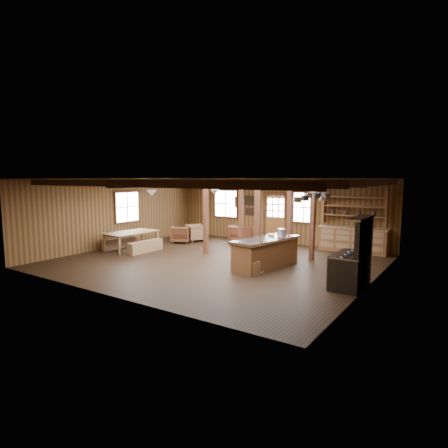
{
  "coord_description": "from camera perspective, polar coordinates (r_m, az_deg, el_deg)",
  "views": [
    {
      "loc": [
        7.2,
        -10.2,
        2.85
      ],
      "look_at": [
        0.03,
        0.41,
        1.24
      ],
      "focal_mm": 30.0,
      "sensor_mm": 36.0,
      "label": 1
    }
  ],
  "objects": [
    {
      "name": "window_back_right",
      "position": [
        15.85,
        12.12,
        2.48
      ],
      "size": [
        1.02,
        0.06,
        1.32
      ],
      "color": "white",
      "rests_on": "wall_back"
    },
    {
      "name": "kitchen_island",
      "position": [
        11.9,
        6.36,
        -4.38
      ],
      "size": [
        1.29,
        2.61,
        1.2
      ],
      "rotation": [
        0.0,
        0.0,
        -0.17
      ],
      "color": "brown",
      "rests_on": "floor"
    },
    {
      "name": "bench_wall",
      "position": [
        15.71,
        -15.64,
        -2.77
      ],
      "size": [
        0.29,
        1.54,
        0.42
      ],
      "primitive_type": "cube",
      "color": "brown",
      "rests_on": "floor"
    },
    {
      "name": "bowl",
      "position": [
        12.35,
        7.17,
        -1.64
      ],
      "size": [
        0.27,
        0.27,
        0.07
      ],
      "primitive_type": "imported",
      "rotation": [
        0.0,
        0.0,
        0.02
      ],
      "color": "silver",
      "rests_on": "kitchen_island"
    },
    {
      "name": "back_door",
      "position": [
        16.45,
        7.84,
        0.22
      ],
      "size": [
        1.02,
        0.08,
        2.15
      ],
      "color": "brown",
      "rests_on": "floor"
    },
    {
      "name": "window_left",
      "position": [
        16.25,
        -14.55,
        2.52
      ],
      "size": [
        0.14,
        1.24,
        1.32
      ],
      "color": "white",
      "rests_on": "wall_back"
    },
    {
      "name": "timber_posts",
      "position": [
        14.06,
        5.49,
        1.21
      ],
      "size": [
        3.95,
        2.35,
        2.8
      ],
      "color": "#472314",
      "rests_on": "floor"
    },
    {
      "name": "armchair_c",
      "position": [
        16.82,
        -4.23,
        -1.31
      ],
      "size": [
        1.11,
        1.12,
        0.75
      ],
      "primitive_type": "imported",
      "rotation": [
        0.0,
        0.0,
        2.6
      ],
      "color": "olive",
      "rests_on": "floor"
    },
    {
      "name": "notice_boards",
      "position": [
        17.09,
        3.37,
        3.09
      ],
      "size": [
        1.08,
        0.03,
        0.9
      ],
      "color": "silver",
      "rests_on": "wall_back"
    },
    {
      "name": "ceiling_joists",
      "position": [
        12.63,
        -0.7,
        6.39
      ],
      "size": [
        9.8,
        8.82,
        0.18
      ],
      "color": "black",
      "rests_on": "ceiling"
    },
    {
      "name": "pot_rack",
      "position": [
        11.3,
        13.59,
        4.19
      ],
      "size": [
        0.4,
        3.0,
        0.45
      ],
      "color": "#2F3032",
      "rests_on": "ceiling"
    },
    {
      "name": "pendant_lamps",
      "position": [
        14.67,
        -6.1,
        4.79
      ],
      "size": [
        1.86,
        2.36,
        0.66
      ],
      "color": "#2F3032",
      "rests_on": "ceiling"
    },
    {
      "name": "counter_pot",
      "position": [
        12.66,
        8.82,
        -1.16
      ],
      "size": [
        0.32,
        0.32,
        0.19
      ],
      "primitive_type": "cylinder",
      "color": "silver",
      "rests_on": "kitchen_island"
    },
    {
      "name": "armchair_a",
      "position": [
        16.43,
        -6.59,
        -1.59
      ],
      "size": [
        1.08,
        1.08,
        0.73
      ],
      "primitive_type": "imported",
      "rotation": [
        0.0,
        0.0,
        3.68
      ],
      "color": "brown",
      "rests_on": "floor"
    },
    {
      "name": "step_stool",
      "position": [
        11.08,
        4.27,
        -6.69
      ],
      "size": [
        0.53,
        0.44,
        0.4
      ],
      "primitive_type": "cube",
      "rotation": [
        0.0,
        0.0,
        -0.28
      ],
      "color": "brown",
      "rests_on": "floor"
    },
    {
      "name": "window_back_left",
      "position": [
        17.68,
        0.31,
        3.11
      ],
      "size": [
        1.32,
        0.06,
        1.32
      ],
      "color": "white",
      "rests_on": "wall_back"
    },
    {
      "name": "bench_aisle",
      "position": [
        14.62,
        -11.86,
        -3.36
      ],
      "size": [
        0.3,
        1.57,
        0.43
      ],
      "primitive_type": "cube",
      "color": "brown",
      "rests_on": "floor"
    },
    {
      "name": "room",
      "position": [
        12.57,
        -1.15,
        0.54
      ],
      "size": [
        10.04,
        9.04,
        2.84
      ],
      "color": "black",
      "rests_on": "ground"
    },
    {
      "name": "back_counter",
      "position": [
        15.07,
        19.07,
        -1.82
      ],
      "size": [
        2.55,
        0.6,
        2.45
      ],
      "color": "brown",
      "rests_on": "floor"
    },
    {
      "name": "armchair_b",
      "position": [
        16.63,
        2.45,
        -1.45
      ],
      "size": [
        0.96,
        0.97,
        0.72
      ],
      "primitive_type": "imported",
      "rotation": [
        0.0,
        0.0,
        2.86
      ],
      "color": "brown",
      "rests_on": "floor"
    },
    {
      "name": "commercial_range",
      "position": [
        10.28,
        18.95,
        -5.83
      ],
      "size": [
        0.78,
        1.5,
        1.85
      ],
      "color": "#2F3032",
      "rests_on": "floor"
    },
    {
      "name": "dining_table",
      "position": [
        15.13,
        -13.82,
        -2.52
      ],
      "size": [
        1.28,
        2.11,
        0.72
      ],
      "primitive_type": "imported",
      "rotation": [
        0.0,
        0.0,
        1.5
      ],
      "color": "olive",
      "rests_on": "floor"
    }
  ]
}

